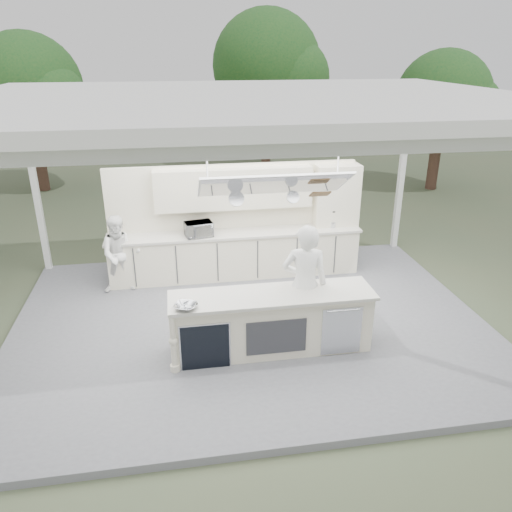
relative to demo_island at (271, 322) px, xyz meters
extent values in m
plane|color=#464B34|center=(-0.18, 0.91, -0.60)|extent=(90.00, 90.00, 0.00)
cube|color=slate|center=(-0.18, 0.91, -0.54)|extent=(8.00, 6.00, 0.12)
cube|color=white|center=(3.72, 3.81, 1.25)|extent=(0.12, 0.12, 3.70)
cube|color=white|center=(-4.08, 3.81, 1.25)|extent=(0.12, 0.12, 3.70)
cube|color=white|center=(-0.18, 0.91, 3.18)|extent=(8.20, 6.20, 0.16)
cube|color=white|center=(-0.18, -1.99, 3.02)|extent=(8.00, 0.12, 0.16)
cube|color=white|center=(-0.18, 3.81, 3.02)|extent=(8.00, 0.12, 0.16)
cube|color=white|center=(3.72, 0.91, 3.02)|extent=(0.12, 6.00, 0.16)
cube|color=white|center=(0.02, 0.01, 2.15)|extent=(2.00, 0.71, 0.43)
cube|color=white|center=(0.02, 0.01, 2.15)|extent=(2.06, 0.76, 0.46)
cylinder|color=white|center=(-0.88, 0.01, 2.63)|extent=(0.02, 0.02, 0.95)
cylinder|color=white|center=(0.92, 0.01, 2.63)|extent=(0.02, 0.02, 0.95)
cylinder|color=silver|center=(-0.48, 0.16, 1.93)|extent=(0.22, 0.14, 0.21)
cylinder|color=silver|center=(0.32, 0.11, 1.93)|extent=(0.18, 0.12, 0.18)
cube|color=brown|center=(0.72, 0.13, 1.95)|extent=(0.28, 0.18, 0.12)
cube|color=beige|center=(0.02, 0.01, -0.03)|extent=(3.00, 0.70, 0.90)
cube|color=silver|center=(0.02, 0.01, 0.45)|extent=(3.10, 0.78, 0.05)
cylinder|color=beige|center=(-1.48, -0.34, -0.02)|extent=(0.11, 0.11, 0.92)
cube|color=black|center=(-1.03, -0.34, -0.12)|extent=(0.70, 0.04, 0.72)
cube|color=silver|center=(-1.03, -0.35, -0.12)|extent=(0.74, 0.03, 0.72)
cube|color=#313236|center=(0.02, -0.35, -0.06)|extent=(0.90, 0.02, 0.55)
cube|color=silver|center=(1.02, -0.35, -0.06)|extent=(0.62, 0.02, 0.78)
cube|color=beige|center=(-0.18, 2.81, -0.03)|extent=(5.00, 0.65, 0.90)
cube|color=silver|center=(-0.18, 2.81, 0.45)|extent=(5.08, 0.72, 0.05)
cube|color=beige|center=(-0.18, 3.11, 0.65)|extent=(5.00, 0.10, 2.25)
cube|color=beige|center=(-0.18, 2.98, 1.32)|extent=(3.10, 0.38, 0.80)
cube|color=beige|center=(1.92, 2.93, 1.07)|extent=(0.90, 0.45, 1.30)
cube|color=brown|center=(1.92, 2.93, 1.07)|extent=(0.84, 0.40, 0.03)
cylinder|color=silver|center=(1.82, 2.79, 0.53)|extent=(0.20, 0.20, 0.12)
cylinder|color=black|center=(1.82, 2.79, 0.69)|extent=(0.17, 0.17, 0.20)
cylinder|color=black|center=(2.17, 2.79, 0.52)|extent=(0.16, 0.16, 0.10)
cone|color=black|center=(2.17, 2.79, 0.69)|extent=(0.14, 0.14, 0.24)
cylinder|color=#493024|center=(-5.68, 10.91, 0.45)|extent=(0.36, 0.36, 2.10)
sphere|color=#386023|center=(-5.68, 10.91, 2.69)|extent=(3.40, 3.40, 3.40)
sphere|color=#386023|center=(-5.00, 10.40, 2.35)|extent=(2.38, 2.38, 2.38)
cylinder|color=#493024|center=(2.32, 12.91, 0.63)|extent=(0.36, 0.36, 2.45)
sphere|color=#386023|center=(2.32, 12.91, 3.25)|extent=(4.00, 4.00, 4.00)
sphere|color=#386023|center=(3.12, 12.31, 2.85)|extent=(2.80, 2.80, 2.80)
cylinder|color=#493024|center=(7.32, 8.91, 0.37)|extent=(0.36, 0.36, 1.92)
sphere|color=#386023|center=(7.32, 8.91, 2.38)|extent=(3.00, 3.00, 3.00)
sphere|color=#386023|center=(7.92, 8.46, 2.08)|extent=(2.10, 2.10, 2.10)
imported|color=white|center=(0.57, 0.21, 0.50)|extent=(0.78, 0.58, 1.94)
imported|color=white|center=(-2.41, 2.46, 0.28)|extent=(0.78, 0.64, 1.51)
imported|color=silver|center=(-0.91, 2.67, 0.62)|extent=(0.58, 0.45, 0.29)
imported|color=#B4B6BC|center=(-1.28, -0.24, 0.51)|extent=(0.40, 0.40, 0.08)
imported|color=#ADB0B4|center=(-1.21, -0.22, 0.51)|extent=(0.24, 0.24, 0.07)
camera|label=1|loc=(-1.31, -6.52, 3.89)|focal=35.00mm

